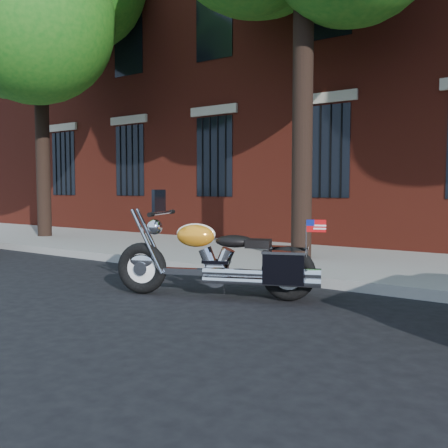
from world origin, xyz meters
The scene contains 6 objects.
ground centered at (0.00, 0.00, 0.00)m, with size 120.00×120.00×0.00m, color black.
curb centered at (0.00, 1.38, 0.07)m, with size 40.00×0.16×0.15m, color gray.
sidewalk centered at (0.00, 3.26, 0.07)m, with size 40.00×3.60×0.15m, color gray.
building centered at (0.00, 10.06, 6.00)m, with size 26.00×10.08×12.00m.
tree_left centered at (-7.08, 2.96, 6.18)m, with size 4.12×3.92×8.54m.
motorcycle centered at (0.85, -0.02, 0.46)m, with size 2.67×1.39×1.37m.
Camera 1 is at (4.47, -5.13, 1.38)m, focal length 40.00 mm.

